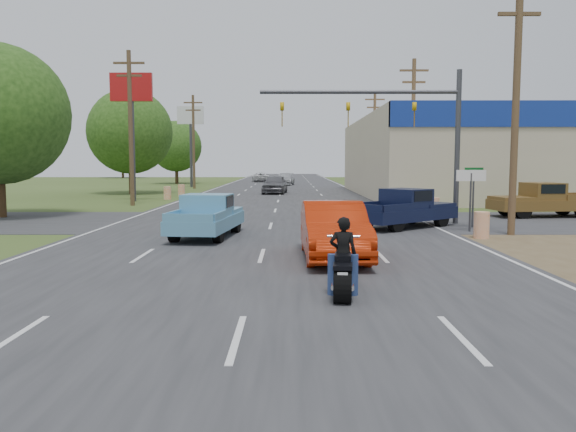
{
  "coord_description": "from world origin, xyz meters",
  "views": [
    {
      "loc": [
        0.85,
        -8.76,
        2.83
      ],
      "look_at": [
        0.8,
        7.22,
        1.3
      ],
      "focal_mm": 35.0,
      "sensor_mm": 36.0,
      "label": 1
    }
  ],
  "objects_px": {
    "red_convertible": "(334,231)",
    "distant_car_silver": "(285,179)",
    "rider": "(343,259)",
    "blue_pickup": "(208,215)",
    "motorcycle": "(343,272)",
    "brown_pickup": "(542,200)",
    "distant_car_white": "(261,177)",
    "navy_pickup": "(406,208)",
    "distant_car_grey": "(275,184)"
  },
  "relations": [
    {
      "from": "motorcycle",
      "to": "distant_car_white",
      "type": "height_order",
      "value": "distant_car_white"
    },
    {
      "from": "red_convertible",
      "to": "motorcycle",
      "type": "bearing_deg",
      "value": -93.56
    },
    {
      "from": "blue_pickup",
      "to": "navy_pickup",
      "type": "height_order",
      "value": "navy_pickup"
    },
    {
      "from": "navy_pickup",
      "to": "distant_car_grey",
      "type": "distance_m",
      "value": 27.35
    },
    {
      "from": "rider",
      "to": "distant_car_white",
      "type": "bearing_deg",
      "value": -79.84
    },
    {
      "from": "red_convertible",
      "to": "distant_car_white",
      "type": "xyz_separation_m",
      "value": [
        -5.55,
        65.51,
        -0.16
      ]
    },
    {
      "from": "brown_pickup",
      "to": "distant_car_white",
      "type": "bearing_deg",
      "value": 11.44
    },
    {
      "from": "navy_pickup",
      "to": "motorcycle",
      "type": "bearing_deg",
      "value": -57.3
    },
    {
      "from": "distant_car_white",
      "to": "motorcycle",
      "type": "bearing_deg",
      "value": 87.36
    },
    {
      "from": "red_convertible",
      "to": "blue_pickup",
      "type": "distance_m",
      "value": 6.56
    },
    {
      "from": "red_convertible",
      "to": "brown_pickup",
      "type": "bearing_deg",
      "value": 45.7
    },
    {
      "from": "motorcycle",
      "to": "blue_pickup",
      "type": "relative_size",
      "value": 0.46
    },
    {
      "from": "red_convertible",
      "to": "blue_pickup",
      "type": "xyz_separation_m",
      "value": [
        -4.41,
        4.85,
        -0.01
      ]
    },
    {
      "from": "navy_pickup",
      "to": "distant_car_grey",
      "type": "height_order",
      "value": "same"
    },
    {
      "from": "brown_pickup",
      "to": "distant_car_silver",
      "type": "distance_m",
      "value": 43.46
    },
    {
      "from": "rider",
      "to": "blue_pickup",
      "type": "relative_size",
      "value": 0.31
    },
    {
      "from": "red_convertible",
      "to": "navy_pickup",
      "type": "bearing_deg",
      "value": 63.13
    },
    {
      "from": "red_convertible",
      "to": "brown_pickup",
      "type": "xyz_separation_m",
      "value": [
        11.79,
        12.72,
        0.07
      ]
    },
    {
      "from": "blue_pickup",
      "to": "distant_car_silver",
      "type": "distance_m",
      "value": 49.17
    },
    {
      "from": "red_convertible",
      "to": "motorcycle",
      "type": "distance_m",
      "value": 4.68
    },
    {
      "from": "rider",
      "to": "blue_pickup",
      "type": "bearing_deg",
      "value": -60.04
    },
    {
      "from": "red_convertible",
      "to": "navy_pickup",
      "type": "relative_size",
      "value": 0.97
    },
    {
      "from": "rider",
      "to": "brown_pickup",
      "type": "xyz_separation_m",
      "value": [
        11.95,
        17.32,
        0.1
      ]
    },
    {
      "from": "navy_pickup",
      "to": "distant_car_silver",
      "type": "relative_size",
      "value": 1.0
    },
    {
      "from": "rider",
      "to": "navy_pickup",
      "type": "bearing_deg",
      "value": -101.65
    },
    {
      "from": "distant_car_silver",
      "to": "distant_car_white",
      "type": "xyz_separation_m",
      "value": [
        -3.64,
        11.55,
        -0.08
      ]
    },
    {
      "from": "rider",
      "to": "distant_car_white",
      "type": "relative_size",
      "value": 0.33
    },
    {
      "from": "red_convertible",
      "to": "distant_car_silver",
      "type": "height_order",
      "value": "red_convertible"
    },
    {
      "from": "navy_pickup",
      "to": "distant_car_silver",
      "type": "xyz_separation_m",
      "value": [
        -5.68,
        46.02,
        -0.11
      ]
    },
    {
      "from": "brown_pickup",
      "to": "blue_pickup",
      "type": "bearing_deg",
      "value": 109.15
    },
    {
      "from": "motorcycle",
      "to": "blue_pickup",
      "type": "bearing_deg",
      "value": 119.77
    },
    {
      "from": "blue_pickup",
      "to": "distant_car_grey",
      "type": "relative_size",
      "value": 1.03
    },
    {
      "from": "brown_pickup",
      "to": "distant_car_silver",
      "type": "relative_size",
      "value": 1.08
    },
    {
      "from": "blue_pickup",
      "to": "distant_car_white",
      "type": "height_order",
      "value": "blue_pickup"
    },
    {
      "from": "motorcycle",
      "to": "distant_car_grey",
      "type": "bearing_deg",
      "value": 99.38
    },
    {
      "from": "rider",
      "to": "blue_pickup",
      "type": "xyz_separation_m",
      "value": [
        -4.25,
        9.45,
        0.03
      ]
    },
    {
      "from": "motorcycle",
      "to": "distant_car_grey",
      "type": "height_order",
      "value": "distant_car_grey"
    },
    {
      "from": "distant_car_white",
      "to": "rider",
      "type": "bearing_deg",
      "value": 87.37
    },
    {
      "from": "motorcycle",
      "to": "blue_pickup",
      "type": "height_order",
      "value": "blue_pickup"
    },
    {
      "from": "navy_pickup",
      "to": "rider",
      "type": "bearing_deg",
      "value": -57.36
    },
    {
      "from": "rider",
      "to": "distant_car_grey",
      "type": "relative_size",
      "value": 0.32
    },
    {
      "from": "distant_car_grey",
      "to": "blue_pickup",
      "type": "bearing_deg",
      "value": -88.36
    },
    {
      "from": "motorcycle",
      "to": "distant_car_white",
      "type": "bearing_deg",
      "value": 100.15
    },
    {
      "from": "distant_car_white",
      "to": "brown_pickup",
      "type": "bearing_deg",
      "value": 101.16
    },
    {
      "from": "distant_car_silver",
      "to": "red_convertible",
      "type": "bearing_deg",
      "value": -81.21
    },
    {
      "from": "rider",
      "to": "distant_car_silver",
      "type": "xyz_separation_m",
      "value": [
        -1.74,
        58.56,
        -0.05
      ]
    },
    {
      "from": "red_convertible",
      "to": "distant_car_grey",
      "type": "distance_m",
      "value": 34.63
    },
    {
      "from": "navy_pickup",
      "to": "distant_car_white",
      "type": "height_order",
      "value": "navy_pickup"
    },
    {
      "from": "red_convertible",
      "to": "distant_car_silver",
      "type": "relative_size",
      "value": 0.98
    },
    {
      "from": "rider",
      "to": "navy_pickup",
      "type": "xyz_separation_m",
      "value": [
        3.94,
        12.55,
        0.06
      ]
    }
  ]
}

